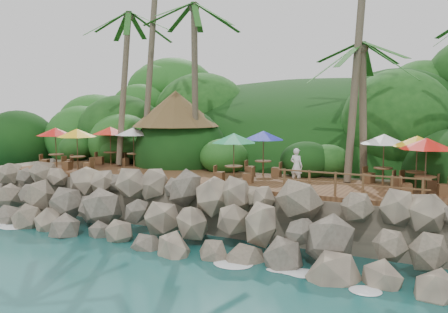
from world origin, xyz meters
The scene contains 11 objects.
ground centered at (0.00, 0.00, 0.00)m, with size 140.00×140.00×0.00m, color #19514F.
land_base centered at (0.00, 16.00, 1.05)m, with size 32.00×25.20×2.10m, color gray.
jungle_hill centered at (0.00, 23.50, 0.00)m, with size 44.80×28.00×15.40m, color #143811.
seawall centered at (0.00, 2.00, 1.15)m, with size 29.00×4.00×2.30m, color gray, non-canonical shape.
terrace centered at (0.00, 6.00, 2.20)m, with size 26.00×5.00×0.20m, color brown.
jungle_foliage centered at (0.00, 15.00, 0.00)m, with size 44.00×16.00×12.00m, color #143811, non-canonical shape.
foam_line centered at (0.00, 0.30, 0.03)m, with size 25.20×0.80×0.06m.
palapa centered at (-5.16, 9.35, 5.79)m, with size 5.36×5.36×4.60m.
dining_clusters centered at (-0.75, 6.40, 4.27)m, with size 22.59×5.11×2.37m.
railing centered at (6.93, 3.65, 2.91)m, with size 6.10×0.10×1.00m.
waiter centered at (3.94, 5.83, 3.15)m, with size 0.62×0.41×1.71m, color silver.
Camera 1 is at (11.48, -15.57, 5.98)m, focal length 38.71 mm.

